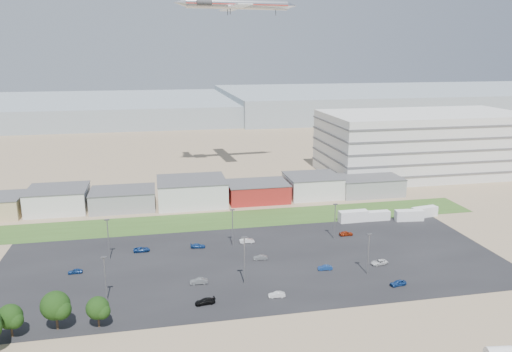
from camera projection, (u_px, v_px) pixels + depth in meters
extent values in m
plane|color=#816952|center=(250.00, 305.00, 99.26)|extent=(700.00, 700.00, 0.00)
cube|color=black|center=(255.00, 262.00, 119.24)|extent=(120.00, 50.00, 0.01)
cube|color=#35541F|center=(217.00, 220.00, 148.68)|extent=(160.00, 16.00, 0.02)
cube|color=silver|center=(422.00, 143.00, 203.95)|extent=(80.00, 40.00, 25.00)
imported|color=silver|center=(379.00, 262.00, 117.92)|extent=(4.24, 2.40, 1.12)
imported|color=navy|center=(325.00, 268.00, 115.03)|extent=(3.46, 1.46, 1.11)
imported|color=navy|center=(398.00, 283.00, 107.30)|extent=(3.78, 1.91, 1.23)
imported|color=black|center=(205.00, 301.00, 99.46)|extent=(4.24, 2.11, 1.18)
imported|color=#595B5E|center=(199.00, 281.00, 108.13)|extent=(3.89, 1.48, 1.27)
imported|color=navy|center=(75.00, 271.00, 113.18)|extent=(3.23, 1.35, 1.09)
imported|color=navy|center=(198.00, 246.00, 127.97)|extent=(3.92, 1.93, 1.09)
imported|color=#595B5E|center=(260.00, 257.00, 120.71)|extent=(3.51, 1.61, 1.12)
imported|color=maroon|center=(346.00, 233.00, 136.43)|extent=(3.80, 1.64, 1.28)
imported|color=navy|center=(142.00, 249.00, 125.50)|extent=(4.14, 1.99, 1.14)
imported|color=silver|center=(247.00, 241.00, 131.22)|extent=(3.85, 1.40, 1.26)
imported|color=silver|center=(277.00, 295.00, 102.25)|extent=(3.52, 1.47, 1.13)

